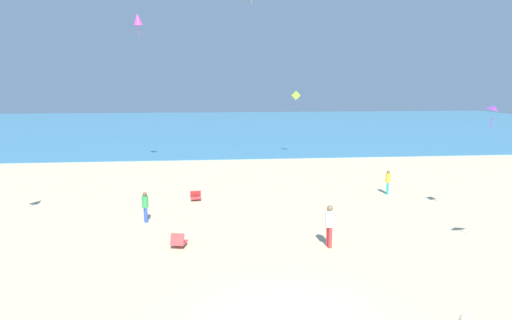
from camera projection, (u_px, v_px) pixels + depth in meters
name	position (u px, v px, depth m)	size (l,w,h in m)	color
ground_plane	(252.00, 214.00, 20.90)	(120.00, 120.00, 0.00)	#C6B58C
ocean_water	(226.00, 125.00, 65.28)	(120.00, 60.00, 0.05)	teal
beach_chair_far_left	(196.00, 196.00, 23.38)	(0.63, 0.64, 0.52)	#D13D3D
beach_chair_far_right	(179.00, 241.00, 16.60)	(0.67, 0.78, 0.62)	#D13D3D
person_0	(145.00, 205.00, 19.55)	(0.38, 0.38, 1.42)	blue
person_2	(388.00, 180.00, 24.57)	(0.37, 0.37, 1.40)	#19ADB2
person_3	(330.00, 223.00, 16.54)	(0.39, 0.39, 1.68)	red
kite_magenta	(138.00, 19.00, 29.78)	(0.94, 0.96, 1.59)	#DB3DA8
kite_lime	(296.00, 96.00, 36.51)	(0.73, 0.32, 1.51)	#99DB33
kite_purple	(493.00, 108.00, 18.79)	(0.61, 0.67, 1.02)	purple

